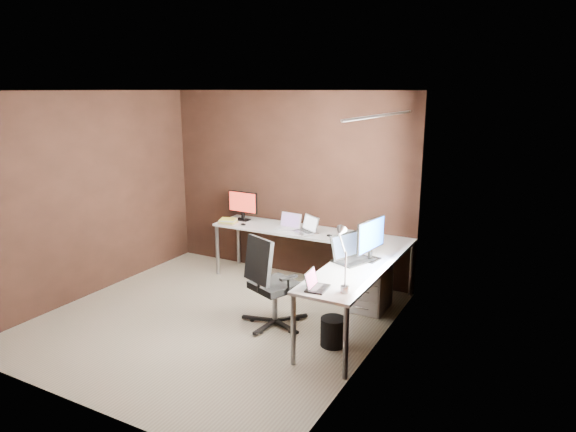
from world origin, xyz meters
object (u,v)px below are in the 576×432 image
at_px(laptop_white, 289,226).
at_px(laptop_black_big, 351,255).
at_px(wastebasket, 333,332).
at_px(monitor_left, 243,204).
at_px(laptop_black_small, 315,285).
at_px(desk_lamp, 342,250).
at_px(book_stack, 228,221).
at_px(monitor_right, 371,237).
at_px(office_chair, 272,299).
at_px(drawer_pedestal, 369,284).
at_px(laptop_silver, 307,229).

distance_m(laptop_white, laptop_black_big, 1.42).
bearing_deg(wastebasket, monitor_left, 143.91).
relative_size(laptop_black_small, desk_lamp, 0.45).
xyz_separation_m(book_stack, desk_lamp, (2.26, -1.45, 0.34)).
distance_m(monitor_right, book_stack, 2.30).
xyz_separation_m(laptop_white, office_chair, (0.46, -1.24, -0.48)).
distance_m(drawer_pedestal, monitor_right, 0.80).
bearing_deg(laptop_black_small, drawer_pedestal, -7.05).
bearing_deg(monitor_left, desk_lamp, -35.88).
bearing_deg(laptop_white, laptop_black_small, -50.21).
bearing_deg(book_stack, laptop_silver, 5.57).
relative_size(monitor_left, laptop_white, 1.45).
bearing_deg(wastebasket, laptop_silver, 125.67).
relative_size(laptop_white, wastebasket, 1.09).
xyz_separation_m(laptop_black_small, wastebasket, (0.04, 0.36, -0.62)).
distance_m(drawer_pedestal, laptop_silver, 1.10).
height_order(drawer_pedestal, book_stack, book_stack).
bearing_deg(laptop_black_big, monitor_left, 87.91).
xyz_separation_m(laptop_silver, book_stack, (-1.14, -0.11, -0.01)).
bearing_deg(office_chair, laptop_black_small, -9.88).
bearing_deg(laptop_black_big, monitor_right, -38.48).
height_order(drawer_pedestal, laptop_black_small, laptop_black_small).
relative_size(drawer_pedestal, wastebasket, 2.05).
relative_size(monitor_right, office_chair, 0.54).
bearing_deg(desk_lamp, book_stack, 131.76).
height_order(monitor_left, office_chair, monitor_left).
bearing_deg(book_stack, drawer_pedestal, -4.25).
relative_size(monitor_left, office_chair, 0.46).
xyz_separation_m(monitor_left, laptop_white, (0.79, -0.12, -0.18)).
xyz_separation_m(monitor_left, desk_lamp, (2.19, -1.72, 0.14)).
bearing_deg(drawer_pedestal, book_stack, 175.75).
relative_size(drawer_pedestal, laptop_white, 1.88).
bearing_deg(laptop_black_big, laptop_white, 78.89).
height_order(drawer_pedestal, desk_lamp, desk_lamp).
xyz_separation_m(monitor_left, laptop_black_small, (1.98, -1.83, -0.19)).
bearing_deg(laptop_silver, wastebasket, -22.90).
height_order(monitor_left, laptop_silver, monitor_left).
height_order(desk_lamp, wastebasket, desk_lamp).
height_order(laptop_black_big, book_stack, laptop_black_big).
bearing_deg(monitor_right, monitor_left, 78.59).
distance_m(laptop_silver, wastebasket, 1.73).
relative_size(laptop_white, book_stack, 1.25).
height_order(laptop_white, laptop_black_small, laptop_white).
xyz_separation_m(laptop_silver, laptop_black_small, (0.91, -1.67, -0.01)).
bearing_deg(laptop_silver, desk_lamp, -23.05).
height_order(laptop_white, desk_lamp, desk_lamp).
distance_m(laptop_black_small, desk_lamp, 0.41).
xyz_separation_m(monitor_left, laptop_silver, (1.08, -0.16, -0.18)).
bearing_deg(laptop_silver, monitor_right, 0.25).
xyz_separation_m(drawer_pedestal, laptop_black_big, (-0.06, -0.48, 0.49)).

